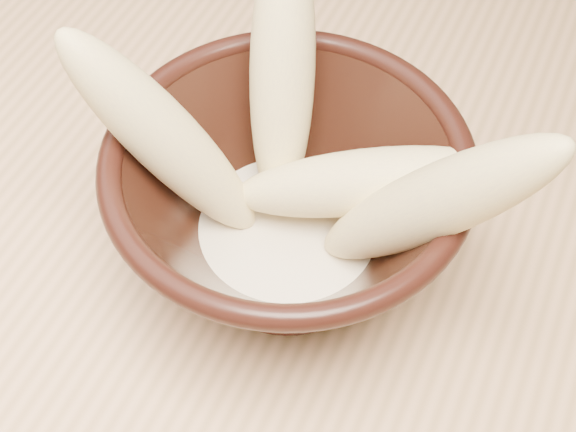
{
  "coord_description": "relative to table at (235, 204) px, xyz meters",
  "views": [
    {
      "loc": [
        0.21,
        -0.36,
        1.21
      ],
      "look_at": [
        0.09,
        -0.08,
        0.81
      ],
      "focal_mm": 50.0,
      "sensor_mm": 36.0,
      "label": 1
    }
  ],
  "objects": [
    {
      "name": "banana_right",
      "position": [
        0.17,
        -0.09,
        0.2
      ],
      "size": [
        0.15,
        0.04,
        0.17
      ],
      "primitive_type": "ellipsoid",
      "rotation": [
        0.65,
        0.0,
        1.6
      ],
      "color": "#F8E593",
      "rests_on": "bowl"
    },
    {
      "name": "bowl",
      "position": [
        0.09,
        -0.08,
        0.15
      ],
      "size": [
        0.22,
        0.22,
        0.12
      ],
      "rotation": [
        0.0,
        0.0,
        -0.31
      ],
      "color": "black",
      "rests_on": "table"
    },
    {
      "name": "banana_across",
      "position": [
        0.13,
        -0.06,
        0.17
      ],
      "size": [
        0.17,
        0.09,
        0.08
      ],
      "primitive_type": "ellipsoid",
      "rotation": [
        1.3,
        0.0,
        1.91
      ],
      "color": "#F8E593",
      "rests_on": "bowl"
    },
    {
      "name": "milk_puddle",
      "position": [
        0.09,
        -0.08,
        0.12
      ],
      "size": [
        0.12,
        0.12,
        0.02
      ],
      "primitive_type": "cylinder",
      "color": "beige",
      "rests_on": "bowl"
    },
    {
      "name": "banana_left",
      "position": [
        0.02,
        -0.1,
        0.19
      ],
      "size": [
        0.14,
        0.06,
        0.17
      ],
      "primitive_type": "ellipsoid",
      "rotation": [
        0.61,
        0.0,
        -1.38
      ],
      "color": "#F8E593",
      "rests_on": "bowl"
    },
    {
      "name": "table",
      "position": [
        0.0,
        0.0,
        0.0
      ],
      "size": [
        1.2,
        0.8,
        0.75
      ],
      "color": "#E3AE7C",
      "rests_on": "ground"
    },
    {
      "name": "banana_upright",
      "position": [
        0.06,
        -0.03,
        0.2
      ],
      "size": [
        0.08,
        0.13,
        0.17
      ],
      "primitive_type": "ellipsoid",
      "rotation": [
        0.53,
        0.0,
        3.5
      ],
      "color": "#F8E593",
      "rests_on": "bowl"
    }
  ]
}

